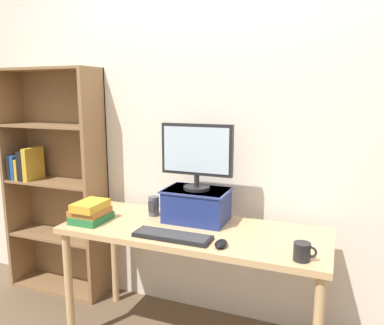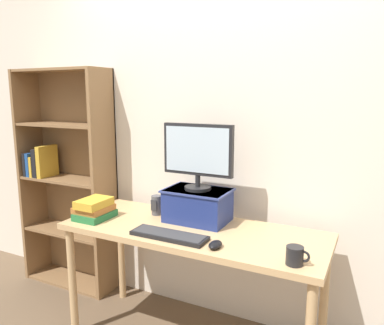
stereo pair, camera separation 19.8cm
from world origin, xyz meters
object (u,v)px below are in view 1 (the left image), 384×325
(computer_monitor, at_px, (197,153))
(book_stack, at_px, (91,212))
(riser_box, at_px, (197,204))
(keyboard, at_px, (172,236))
(desk_speaker, at_px, (154,206))
(coffee_mug, at_px, (302,252))
(bookshelf_unit, at_px, (54,180))
(computer_mouse, at_px, (221,244))
(desk, at_px, (194,242))

(computer_monitor, xyz_separation_m, book_stack, (-0.62, -0.26, -0.37))
(riser_box, bearing_deg, book_stack, -157.51)
(keyboard, bearing_deg, riser_box, 86.02)
(desk_speaker, bearing_deg, keyboard, -48.40)
(coffee_mug, distance_m, desk_speaker, 1.04)
(keyboard, relative_size, coffee_mug, 3.97)
(keyboard, xyz_separation_m, book_stack, (-0.60, 0.07, 0.05))
(computer_monitor, bearing_deg, keyboard, -94.00)
(bookshelf_unit, distance_m, book_stack, 0.78)
(coffee_mug, bearing_deg, computer_mouse, 178.70)
(riser_box, bearing_deg, coffee_mug, -27.13)
(desk, xyz_separation_m, riser_box, (-0.03, 0.13, 0.19))
(riser_box, relative_size, book_stack, 1.72)
(desk, relative_size, keyboard, 3.56)
(keyboard, distance_m, coffee_mug, 0.71)
(desk, distance_m, bookshelf_unit, 1.36)
(coffee_mug, bearing_deg, riser_box, 152.87)
(bookshelf_unit, xyz_separation_m, keyboard, (1.25, -0.49, -0.11))
(desk, distance_m, book_stack, 0.68)
(desk, bearing_deg, desk_speaker, 159.22)
(riser_box, bearing_deg, desk_speaker, -178.62)
(desk, height_order, bookshelf_unit, bookshelf_unit)
(computer_monitor, relative_size, desk_speaker, 3.54)
(book_stack, bearing_deg, computer_mouse, -5.37)
(book_stack, xyz_separation_m, desk_speaker, (0.32, 0.25, 0.00))
(riser_box, bearing_deg, bookshelf_unit, 172.71)
(computer_monitor, distance_m, desk_speaker, 0.48)
(computer_mouse, height_order, coffee_mug, coffee_mug)
(computer_monitor, bearing_deg, desk_speaker, -178.90)
(computer_monitor, relative_size, coffee_mug, 4.08)
(bookshelf_unit, bearing_deg, computer_mouse, -18.05)
(desk, relative_size, riser_box, 3.91)
(desk, relative_size, computer_mouse, 15.30)
(desk, height_order, riser_box, riser_box)
(desk_speaker, bearing_deg, bookshelf_unit, 170.08)
(riser_box, relative_size, coffee_mug, 3.61)
(book_stack, distance_m, desk_speaker, 0.40)
(computer_monitor, relative_size, computer_mouse, 4.42)
(coffee_mug, height_order, desk_speaker, desk_speaker)
(computer_monitor, bearing_deg, bookshelf_unit, 172.65)
(desk, height_order, coffee_mug, coffee_mug)
(computer_mouse, bearing_deg, book_stack, 174.63)
(coffee_mug, bearing_deg, bookshelf_unit, 165.33)
(bookshelf_unit, height_order, computer_monitor, bookshelf_unit)
(riser_box, relative_size, computer_monitor, 0.89)
(desk, height_order, computer_mouse, computer_mouse)
(riser_box, xyz_separation_m, keyboard, (-0.02, -0.32, -0.10))
(computer_monitor, height_order, computer_mouse, computer_monitor)
(bookshelf_unit, bearing_deg, coffee_mug, -14.67)
(desk, bearing_deg, computer_mouse, -41.11)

